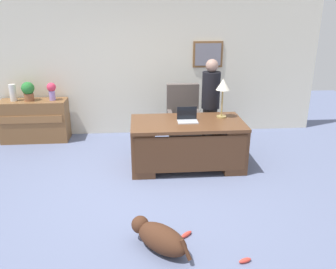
# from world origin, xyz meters

# --- Properties ---
(ground_plane) EXTENTS (12.00, 12.00, 0.00)m
(ground_plane) POSITION_xyz_m (0.00, 0.00, 0.00)
(ground_plane) COLOR slate
(back_wall) EXTENTS (7.00, 0.16, 2.70)m
(back_wall) POSITION_xyz_m (0.01, 2.60, 1.35)
(back_wall) COLOR beige
(back_wall) RESTS_ON ground_plane
(desk) EXTENTS (1.80, 0.97, 0.77)m
(desk) POSITION_xyz_m (0.63, 0.79, 0.42)
(desk) COLOR brown
(desk) RESTS_ON ground_plane
(credenza) EXTENTS (1.27, 0.50, 0.81)m
(credenza) POSITION_xyz_m (-2.18, 2.25, 0.40)
(credenza) COLOR brown
(credenza) RESTS_ON ground_plane
(armchair) EXTENTS (0.60, 0.59, 1.15)m
(armchair) POSITION_xyz_m (0.68, 1.77, 0.50)
(armchair) COLOR #564C47
(armchair) RESTS_ON ground_plane
(person_standing) EXTENTS (0.32, 0.32, 1.66)m
(person_standing) POSITION_xyz_m (1.13, 1.51, 0.85)
(person_standing) COLOR #262323
(person_standing) RESTS_ON ground_plane
(dog_lying) EXTENTS (0.67, 0.67, 0.30)m
(dog_lying) POSITION_xyz_m (0.05, -1.30, 0.15)
(dog_lying) COLOR #472819
(dog_lying) RESTS_ON ground_plane
(laptop) EXTENTS (0.32, 0.22, 0.22)m
(laptop) POSITION_xyz_m (0.63, 0.83, 0.83)
(laptop) COLOR #B2B5BA
(laptop) RESTS_ON desk
(desk_lamp) EXTENTS (0.22, 0.22, 0.64)m
(desk_lamp) POSITION_xyz_m (1.22, 1.00, 1.28)
(desk_lamp) COLOR #9E8447
(desk_lamp) RESTS_ON desk
(vase_with_flowers) EXTENTS (0.17, 0.17, 0.34)m
(vase_with_flowers) POSITION_xyz_m (-1.79, 2.25, 1.01)
(vase_with_flowers) COLOR #A086D7
(vase_with_flowers) RESTS_ON credenza
(vase_empty) EXTENTS (0.13, 0.13, 0.32)m
(vase_empty) POSITION_xyz_m (-2.52, 2.25, 0.97)
(vase_empty) COLOR silver
(vase_empty) RESTS_ON credenza
(potted_plant) EXTENTS (0.24, 0.24, 0.36)m
(potted_plant) POSITION_xyz_m (-2.23, 2.25, 1.01)
(potted_plant) COLOR brown
(potted_plant) RESTS_ON credenza
(dog_toy_bone) EXTENTS (0.17, 0.15, 0.05)m
(dog_toy_bone) POSITION_xyz_m (0.37, -1.10, 0.03)
(dog_toy_bone) COLOR #E53F33
(dog_toy_bone) RESTS_ON ground_plane
(dog_toy_plush) EXTENTS (0.15, 0.09, 0.05)m
(dog_toy_plush) POSITION_xyz_m (0.92, -1.59, 0.03)
(dog_toy_plush) COLOR #E53F33
(dog_toy_plush) RESTS_ON ground_plane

